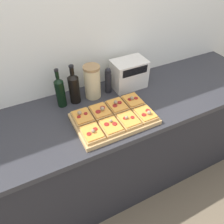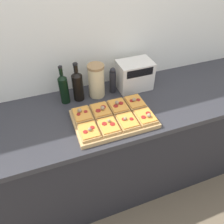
{
  "view_description": "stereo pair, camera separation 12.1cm",
  "coord_description": "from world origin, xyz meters",
  "views": [
    {
      "loc": [
        -0.52,
        -0.73,
        1.91
      ],
      "look_at": [
        -0.04,
        0.22,
        0.98
      ],
      "focal_mm": 35.0,
      "sensor_mm": 36.0,
      "label": 1
    },
    {
      "loc": [
        -0.41,
        -0.78,
        1.91
      ],
      "look_at": [
        -0.04,
        0.22,
        0.98
      ],
      "focal_mm": 35.0,
      "sensor_mm": 36.0,
      "label": 2
    }
  ],
  "objects": [
    {
      "name": "pizza_slice_front_midleft",
      "position": [
        -0.1,
        0.11,
        0.98
      ],
      "size": [
        0.11,
        0.15,
        0.05
      ],
      "color": "tan",
      "rests_on": "cutting_board"
    },
    {
      "name": "pizza_slice_front_left",
      "position": [
        -0.23,
        0.11,
        0.98
      ],
      "size": [
        0.11,
        0.15,
        0.05
      ],
      "color": "tan",
      "rests_on": "cutting_board"
    },
    {
      "name": "wine_bottle",
      "position": [
        -0.19,
        0.5,
        1.05
      ],
      "size": [
        0.08,
        0.08,
        0.29
      ],
      "color": "black",
      "rests_on": "kitchen_counter"
    },
    {
      "name": "olive_oil_bottle",
      "position": [
        -0.29,
        0.5,
        1.05
      ],
      "size": [
        0.06,
        0.06,
        0.29
      ],
      "color": "black",
      "rests_on": "kitchen_counter"
    },
    {
      "name": "pizza_slice_back_right",
      "position": [
        0.14,
        0.27,
        0.98
      ],
      "size": [
        0.11,
        0.15,
        0.05
      ],
      "color": "tan",
      "rests_on": "cutting_board"
    },
    {
      "name": "pizza_slice_back_left",
      "position": [
        -0.23,
        0.27,
        0.98
      ],
      "size": [
        0.11,
        0.15,
        0.06
      ],
      "color": "tan",
      "rests_on": "cutting_board"
    },
    {
      "name": "wall_back",
      "position": [
        0.0,
        0.67,
        1.25
      ],
      "size": [
        6.0,
        0.06,
        2.5
      ],
      "color": "silver",
      "rests_on": "ground_plane"
    },
    {
      "name": "pizza_slice_front_midright",
      "position": [
        0.02,
        0.11,
        0.98
      ],
      "size": [
        0.11,
        0.15,
        0.05
      ],
      "color": "tan",
      "rests_on": "cutting_board"
    },
    {
      "name": "pepper_mill",
      "position": [
        0.07,
        0.5,
        1.03
      ],
      "size": [
        0.05,
        0.05,
        0.2
      ],
      "color": "black",
      "rests_on": "kitchen_counter"
    },
    {
      "name": "pizza_slice_back_midleft",
      "position": [
        -0.1,
        0.27,
        0.98
      ],
      "size": [
        0.11,
        0.15,
        0.06
      ],
      "color": "tan",
      "rests_on": "cutting_board"
    },
    {
      "name": "ground_plane",
      "position": [
        0.0,
        0.0,
        0.0
      ],
      "size": [
        12.0,
        12.0,
        0.0
      ],
      "primitive_type": "plane",
      "color": "brown"
    },
    {
      "name": "pizza_slice_back_midright",
      "position": [
        0.02,
        0.27,
        0.98
      ],
      "size": [
        0.11,
        0.15,
        0.05
      ],
      "color": "tan",
      "rests_on": "cutting_board"
    },
    {
      "name": "grain_jar_tall",
      "position": [
        -0.06,
        0.5,
        1.06
      ],
      "size": [
        0.12,
        0.12,
        0.25
      ],
      "color": "beige",
      "rests_on": "kitchen_counter"
    },
    {
      "name": "toaster_oven",
      "position": [
        0.24,
        0.5,
        1.04
      ],
      "size": [
        0.28,
        0.17,
        0.22
      ],
      "color": "beige",
      "rests_on": "kitchen_counter"
    },
    {
      "name": "pizza_slice_front_right",
      "position": [
        0.15,
        0.11,
        0.98
      ],
      "size": [
        0.11,
        0.15,
        0.06
      ],
      "color": "tan",
      "rests_on": "cutting_board"
    },
    {
      "name": "cutting_board",
      "position": [
        -0.04,
        0.19,
        0.95
      ],
      "size": [
        0.51,
        0.33,
        0.03
      ],
      "primitive_type": "cube",
      "color": "tan",
      "rests_on": "kitchen_counter"
    },
    {
      "name": "kitchen_counter",
      "position": [
        0.0,
        0.32,
        0.47
      ],
      "size": [
        2.63,
        0.67,
        0.93
      ],
      "color": "#232328",
      "rests_on": "ground_plane"
    }
  ]
}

